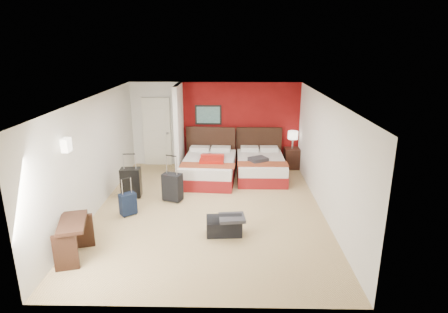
{
  "coord_description": "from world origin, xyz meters",
  "views": [
    {
      "loc": [
        0.48,
        -7.68,
        3.61
      ],
      "look_at": [
        0.31,
        0.8,
        1.0
      ],
      "focal_mm": 29.93,
      "sensor_mm": 36.0,
      "label": 1
    }
  ],
  "objects_px": {
    "suitcase_navy": "(128,205)",
    "nightstand": "(292,158)",
    "suitcase_black": "(131,184)",
    "desk": "(74,240)",
    "table_lamp": "(293,140)",
    "suitcase_charcoal": "(172,188)",
    "duffel_bag": "(224,226)",
    "bed_right": "(261,168)",
    "bed_left": "(209,169)",
    "red_suitcase_open": "(212,158)"
  },
  "relations": [
    {
      "from": "bed_left",
      "to": "red_suitcase_open",
      "type": "relative_size",
      "value": 2.29
    },
    {
      "from": "bed_left",
      "to": "suitcase_navy",
      "type": "height_order",
      "value": "bed_left"
    },
    {
      "from": "nightstand",
      "to": "suitcase_navy",
      "type": "height_order",
      "value": "nightstand"
    },
    {
      "from": "bed_left",
      "to": "suitcase_charcoal",
      "type": "bearing_deg",
      "value": -114.02
    },
    {
      "from": "bed_left",
      "to": "nightstand",
      "type": "height_order",
      "value": "nightstand"
    },
    {
      "from": "red_suitcase_open",
      "to": "suitcase_navy",
      "type": "height_order",
      "value": "red_suitcase_open"
    },
    {
      "from": "bed_left",
      "to": "red_suitcase_open",
      "type": "height_order",
      "value": "red_suitcase_open"
    },
    {
      "from": "suitcase_black",
      "to": "duffel_bag",
      "type": "bearing_deg",
      "value": -42.0
    },
    {
      "from": "red_suitcase_open",
      "to": "table_lamp",
      "type": "bearing_deg",
      "value": 28.27
    },
    {
      "from": "table_lamp",
      "to": "desk",
      "type": "distance_m",
      "value": 6.71
    },
    {
      "from": "bed_left",
      "to": "suitcase_charcoal",
      "type": "xyz_separation_m",
      "value": [
        -0.77,
        -1.46,
        0.03
      ]
    },
    {
      "from": "red_suitcase_open",
      "to": "suitcase_charcoal",
      "type": "distance_m",
      "value": 1.65
    },
    {
      "from": "red_suitcase_open",
      "to": "table_lamp",
      "type": "xyz_separation_m",
      "value": [
        2.3,
        1.12,
        0.22
      ]
    },
    {
      "from": "suitcase_black",
      "to": "suitcase_navy",
      "type": "xyz_separation_m",
      "value": [
        0.18,
        -0.98,
        -0.12
      ]
    },
    {
      "from": "suitcase_charcoal",
      "to": "duffel_bag",
      "type": "relative_size",
      "value": 0.94
    },
    {
      "from": "bed_left",
      "to": "duffel_bag",
      "type": "xyz_separation_m",
      "value": [
        0.47,
        -3.05,
        -0.12
      ]
    },
    {
      "from": "nightstand",
      "to": "desk",
      "type": "relative_size",
      "value": 0.71
    },
    {
      "from": "red_suitcase_open",
      "to": "nightstand",
      "type": "xyz_separation_m",
      "value": [
        2.3,
        1.12,
        -0.34
      ]
    },
    {
      "from": "table_lamp",
      "to": "suitcase_charcoal",
      "type": "relative_size",
      "value": 0.81
    },
    {
      "from": "suitcase_black",
      "to": "red_suitcase_open",
      "type": "bearing_deg",
      "value": 27.65
    },
    {
      "from": "suitcase_black",
      "to": "suitcase_navy",
      "type": "distance_m",
      "value": 1.01
    },
    {
      "from": "bed_right",
      "to": "suitcase_charcoal",
      "type": "relative_size",
      "value": 2.87
    },
    {
      "from": "table_lamp",
      "to": "duffel_bag",
      "type": "distance_m",
      "value": 4.56
    },
    {
      "from": "table_lamp",
      "to": "nightstand",
      "type": "bearing_deg",
      "value": 0.0
    },
    {
      "from": "table_lamp",
      "to": "suitcase_charcoal",
      "type": "bearing_deg",
      "value": -142.01
    },
    {
      "from": "suitcase_navy",
      "to": "red_suitcase_open",
      "type": "bearing_deg",
      "value": 12.49
    },
    {
      "from": "suitcase_charcoal",
      "to": "suitcase_navy",
      "type": "bearing_deg",
      "value": -116.93
    },
    {
      "from": "suitcase_navy",
      "to": "nightstand",
      "type": "bearing_deg",
      "value": 0.3
    },
    {
      "from": "nightstand",
      "to": "table_lamp",
      "type": "xyz_separation_m",
      "value": [
        0.0,
        0.0,
        0.56
      ]
    },
    {
      "from": "nightstand",
      "to": "bed_right",
      "type": "bearing_deg",
      "value": -141.88
    },
    {
      "from": "suitcase_black",
      "to": "desk",
      "type": "bearing_deg",
      "value": -99.78
    },
    {
      "from": "table_lamp",
      "to": "suitcase_black",
      "type": "relative_size",
      "value": 0.74
    },
    {
      "from": "desk",
      "to": "nightstand",
      "type": "bearing_deg",
      "value": 31.79
    },
    {
      "from": "desk",
      "to": "red_suitcase_open",
      "type": "bearing_deg",
      "value": 44.29
    },
    {
      "from": "table_lamp",
      "to": "bed_left",
      "type": "bearing_deg",
      "value": -157.01
    },
    {
      "from": "desk",
      "to": "suitcase_black",
      "type": "bearing_deg",
      "value": 67.86
    },
    {
      "from": "red_suitcase_open",
      "to": "nightstand",
      "type": "height_order",
      "value": "red_suitcase_open"
    },
    {
      "from": "red_suitcase_open",
      "to": "desk",
      "type": "height_order",
      "value": "desk"
    },
    {
      "from": "bed_left",
      "to": "suitcase_black",
      "type": "distance_m",
      "value": 2.2
    },
    {
      "from": "nightstand",
      "to": "suitcase_black",
      "type": "bearing_deg",
      "value": -153.24
    },
    {
      "from": "bed_left",
      "to": "nightstand",
      "type": "relative_size",
      "value": 3.24
    },
    {
      "from": "suitcase_black",
      "to": "bed_left",
      "type": "bearing_deg",
      "value": 31.23
    },
    {
      "from": "bed_right",
      "to": "suitcase_charcoal",
      "type": "height_order",
      "value": "suitcase_charcoal"
    },
    {
      "from": "duffel_bag",
      "to": "desk",
      "type": "distance_m",
      "value": 2.72
    },
    {
      "from": "bed_right",
      "to": "nightstand",
      "type": "height_order",
      "value": "nightstand"
    },
    {
      "from": "red_suitcase_open",
      "to": "nightstand",
      "type": "distance_m",
      "value": 2.58
    },
    {
      "from": "suitcase_black",
      "to": "desk",
      "type": "distance_m",
      "value": 2.7
    },
    {
      "from": "suitcase_charcoal",
      "to": "desk",
      "type": "xyz_separation_m",
      "value": [
        -1.31,
        -2.48,
        0.03
      ]
    },
    {
      "from": "nightstand",
      "to": "suitcase_navy",
      "type": "xyz_separation_m",
      "value": [
        -4.02,
        -3.26,
        -0.07
      ]
    },
    {
      "from": "bed_right",
      "to": "bed_left",
      "type": "bearing_deg",
      "value": -171.93
    }
  ]
}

